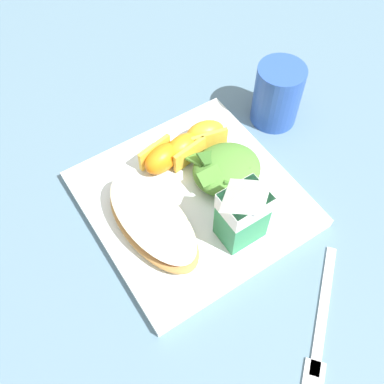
{
  "coord_description": "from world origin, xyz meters",
  "views": [
    {
      "loc": [
        0.19,
        0.29,
        0.55
      ],
      "look_at": [
        0.0,
        0.0,
        0.03
      ],
      "focal_mm": 41.72,
      "sensor_mm": 36.0,
      "label": 1
    }
  ],
  "objects_px": {
    "white_plate": "(192,199)",
    "orange_wedge_front": "(206,134)",
    "orange_wedge_middle": "(183,149)",
    "metal_fork": "(321,326)",
    "cheesy_pizza_bread": "(153,222)",
    "milk_carton": "(243,210)",
    "orange_wedge_rear": "(161,158)",
    "green_salad_pile": "(226,169)",
    "drinking_blue_cup": "(277,95)"
  },
  "relations": [
    {
      "from": "green_salad_pile",
      "to": "drinking_blue_cup",
      "type": "bearing_deg",
      "value": -155.93
    },
    {
      "from": "orange_wedge_front",
      "to": "orange_wedge_rear",
      "type": "distance_m",
      "value": 0.08
    },
    {
      "from": "cheesy_pizza_bread",
      "to": "milk_carton",
      "type": "xyz_separation_m",
      "value": [
        -0.09,
        0.07,
        0.04
      ]
    },
    {
      "from": "white_plate",
      "to": "green_salad_pile",
      "type": "distance_m",
      "value": 0.07
    },
    {
      "from": "milk_carton",
      "to": "drinking_blue_cup",
      "type": "height_order",
      "value": "milk_carton"
    },
    {
      "from": "orange_wedge_middle",
      "to": "metal_fork",
      "type": "distance_m",
      "value": 0.3
    },
    {
      "from": "milk_carton",
      "to": "orange_wedge_middle",
      "type": "xyz_separation_m",
      "value": [
        -0.01,
        -0.15,
        -0.04
      ]
    },
    {
      "from": "green_salad_pile",
      "to": "drinking_blue_cup",
      "type": "distance_m",
      "value": 0.16
    },
    {
      "from": "metal_fork",
      "to": "drinking_blue_cup",
      "type": "bearing_deg",
      "value": -119.22
    },
    {
      "from": "milk_carton",
      "to": "orange_wedge_middle",
      "type": "height_order",
      "value": "milk_carton"
    },
    {
      "from": "orange_wedge_front",
      "to": "orange_wedge_middle",
      "type": "bearing_deg",
      "value": 6.88
    },
    {
      "from": "green_salad_pile",
      "to": "orange_wedge_rear",
      "type": "xyz_separation_m",
      "value": [
        0.07,
        -0.07,
        -0.0
      ]
    },
    {
      "from": "metal_fork",
      "to": "orange_wedge_front",
      "type": "bearing_deg",
      "value": -97.07
    },
    {
      "from": "green_salad_pile",
      "to": "milk_carton",
      "type": "distance_m",
      "value": 0.1
    },
    {
      "from": "white_plate",
      "to": "orange_wedge_middle",
      "type": "relative_size",
      "value": 4.33
    },
    {
      "from": "white_plate",
      "to": "orange_wedge_middle",
      "type": "bearing_deg",
      "value": -112.72
    },
    {
      "from": "green_salad_pile",
      "to": "orange_wedge_front",
      "type": "height_order",
      "value": "green_salad_pile"
    },
    {
      "from": "white_plate",
      "to": "metal_fork",
      "type": "relative_size",
      "value": 1.8
    },
    {
      "from": "white_plate",
      "to": "orange_wedge_rear",
      "type": "distance_m",
      "value": 0.07
    },
    {
      "from": "metal_fork",
      "to": "green_salad_pile",
      "type": "bearing_deg",
      "value": -96.27
    },
    {
      "from": "green_salad_pile",
      "to": "orange_wedge_front",
      "type": "distance_m",
      "value": 0.07
    },
    {
      "from": "white_plate",
      "to": "orange_wedge_middle",
      "type": "distance_m",
      "value": 0.08
    },
    {
      "from": "metal_fork",
      "to": "cheesy_pizza_bread",
      "type": "bearing_deg",
      "value": -64.6
    },
    {
      "from": "white_plate",
      "to": "orange_wedge_middle",
      "type": "height_order",
      "value": "orange_wedge_middle"
    },
    {
      "from": "green_salad_pile",
      "to": "milk_carton",
      "type": "height_order",
      "value": "milk_carton"
    },
    {
      "from": "orange_wedge_front",
      "to": "orange_wedge_middle",
      "type": "xyz_separation_m",
      "value": [
        0.04,
        0.01,
        0.0
      ]
    },
    {
      "from": "milk_carton",
      "to": "drinking_blue_cup",
      "type": "bearing_deg",
      "value": -140.47
    },
    {
      "from": "white_plate",
      "to": "green_salad_pile",
      "type": "height_order",
      "value": "green_salad_pile"
    },
    {
      "from": "orange_wedge_front",
      "to": "drinking_blue_cup",
      "type": "xyz_separation_m",
      "value": [
        -0.13,
        0.01,
        0.01
      ]
    },
    {
      "from": "milk_carton",
      "to": "orange_wedge_rear",
      "type": "relative_size",
      "value": 1.67
    },
    {
      "from": "white_plate",
      "to": "orange_wedge_rear",
      "type": "bearing_deg",
      "value": -83.18
    },
    {
      "from": "orange_wedge_middle",
      "to": "drinking_blue_cup",
      "type": "xyz_separation_m",
      "value": [
        -0.17,
        0.0,
        0.01
      ]
    },
    {
      "from": "milk_carton",
      "to": "orange_wedge_front",
      "type": "relative_size",
      "value": 1.66
    },
    {
      "from": "white_plate",
      "to": "metal_fork",
      "type": "bearing_deg",
      "value": 97.75
    },
    {
      "from": "metal_fork",
      "to": "drinking_blue_cup",
      "type": "height_order",
      "value": "drinking_blue_cup"
    },
    {
      "from": "white_plate",
      "to": "orange_wedge_front",
      "type": "distance_m",
      "value": 0.1
    },
    {
      "from": "drinking_blue_cup",
      "to": "orange_wedge_middle",
      "type": "bearing_deg",
      "value": -0.05
    },
    {
      "from": "milk_carton",
      "to": "orange_wedge_rear",
      "type": "height_order",
      "value": "milk_carton"
    },
    {
      "from": "cheesy_pizza_bread",
      "to": "milk_carton",
      "type": "distance_m",
      "value": 0.12
    },
    {
      "from": "green_salad_pile",
      "to": "orange_wedge_rear",
      "type": "relative_size",
      "value": 1.52
    },
    {
      "from": "milk_carton",
      "to": "green_salad_pile",
      "type": "bearing_deg",
      "value": -114.0
    },
    {
      "from": "cheesy_pizza_bread",
      "to": "orange_wedge_front",
      "type": "height_order",
      "value": "orange_wedge_front"
    },
    {
      "from": "white_plate",
      "to": "metal_fork",
      "type": "xyz_separation_m",
      "value": [
        -0.03,
        0.24,
        -0.01
      ]
    },
    {
      "from": "white_plate",
      "to": "orange_wedge_rear",
      "type": "height_order",
      "value": "orange_wedge_rear"
    },
    {
      "from": "white_plate",
      "to": "milk_carton",
      "type": "relative_size",
      "value": 2.55
    },
    {
      "from": "orange_wedge_front",
      "to": "drinking_blue_cup",
      "type": "bearing_deg",
      "value": 177.66
    },
    {
      "from": "white_plate",
      "to": "orange_wedge_front",
      "type": "xyz_separation_m",
      "value": [
        -0.07,
        -0.07,
        0.03
      ]
    },
    {
      "from": "orange_wedge_middle",
      "to": "orange_wedge_rear",
      "type": "bearing_deg",
      "value": -4.94
    },
    {
      "from": "milk_carton",
      "to": "orange_wedge_front",
      "type": "xyz_separation_m",
      "value": [
        -0.05,
        -0.15,
        -0.04
      ]
    },
    {
      "from": "green_salad_pile",
      "to": "orange_wedge_middle",
      "type": "xyz_separation_m",
      "value": [
        0.03,
        -0.06,
        -0.0
      ]
    }
  ]
}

